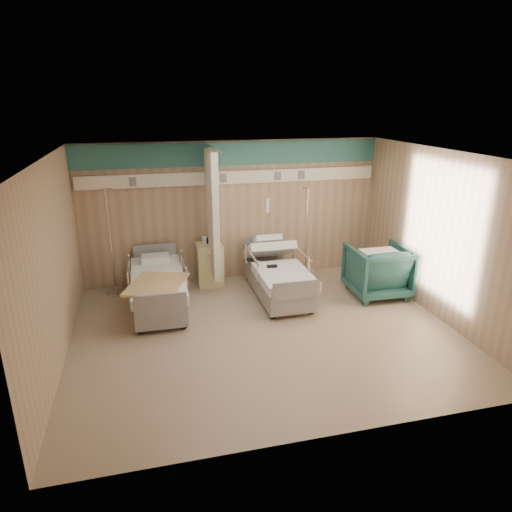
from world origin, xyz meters
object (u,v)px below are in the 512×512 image
at_px(bed_right, 278,281).
at_px(iv_stand_right, 305,260).
at_px(bed_left, 159,292).
at_px(bedside_cabinet, 210,264).
at_px(visitor_armchair, 377,271).
at_px(iv_stand_left, 114,273).

bearing_deg(bed_right, iv_stand_right, 43.18).
xyz_separation_m(bed_left, bedside_cabinet, (1.05, 0.90, 0.11)).
bearing_deg(iv_stand_right, bed_right, -136.82).
distance_m(bed_right, bed_left, 2.20).
relative_size(bed_right, bedside_cabinet, 2.54).
xyz_separation_m(bedside_cabinet, visitor_armchair, (3.00, -1.27, 0.06)).
height_order(bed_right, visitor_armchair, visitor_armchair).
distance_m(iv_stand_right, iv_stand_left, 3.81).
height_order(bed_right, bedside_cabinet, bedside_cabinet).
bearing_deg(iv_stand_right, iv_stand_left, 178.78).
distance_m(bed_right, iv_stand_right, 1.13).
distance_m(bed_left, iv_stand_right, 3.12).
xyz_separation_m(bed_right, bed_left, (-2.20, 0.00, 0.00)).
relative_size(bed_right, iv_stand_right, 1.13).
bearing_deg(bed_left, visitor_armchair, -5.24).
bearing_deg(iv_stand_right, bed_left, -165.65).
distance_m(bed_left, bedside_cabinet, 1.39).
relative_size(bed_right, iv_stand_left, 1.06).
distance_m(bedside_cabinet, visitor_armchair, 3.26).
distance_m(bedside_cabinet, iv_stand_right, 1.98).
height_order(bed_left, visitor_armchair, visitor_armchair).
bearing_deg(bed_right, visitor_armchair, -11.36).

